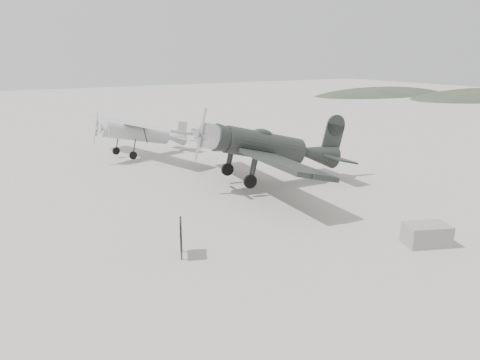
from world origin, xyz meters
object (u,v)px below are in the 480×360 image
at_px(sign_board, 181,234).
at_px(highwing_monoplane, 140,130).
at_px(equipment_block, 427,235).
at_px(lowwing_monoplane, 270,147).

bearing_deg(sign_board, highwing_monoplane, 99.31).
xyz_separation_m(equipment_block, sign_board, (-8.00, 3.61, 0.41)).
xyz_separation_m(lowwing_monoplane, equipment_block, (0.46, -9.39, -1.64)).
relative_size(equipment_block, sign_board, 1.17).
bearing_deg(highwing_monoplane, sign_board, -119.83).
bearing_deg(equipment_block, highwing_monoplane, 101.40).
distance_m(equipment_block, sign_board, 8.79).
height_order(equipment_block, sign_board, sign_board).
relative_size(lowwing_monoplane, sign_board, 8.97).
distance_m(highwing_monoplane, equipment_block, 19.92).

